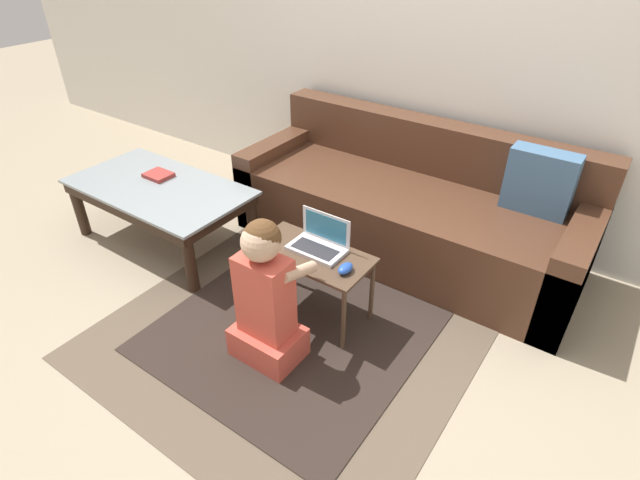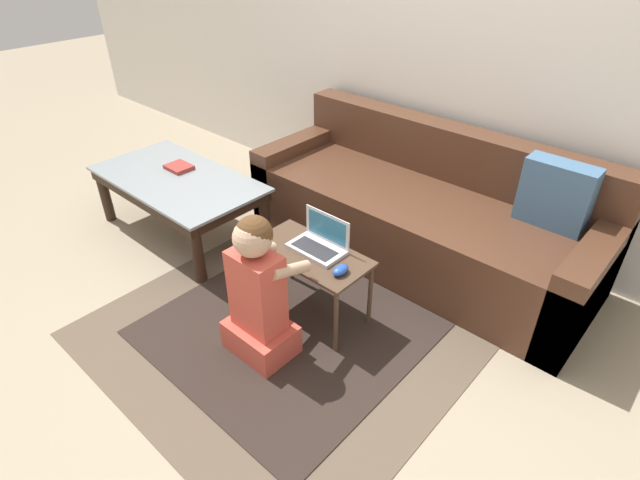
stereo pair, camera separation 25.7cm
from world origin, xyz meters
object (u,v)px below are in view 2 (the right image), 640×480
coffee_table (178,186)px  couch (422,215)px  computer_mouse (341,270)px  person_seated (258,294)px  laptop (319,244)px  laptop_desk (311,260)px  book_on_table (179,167)px

coffee_table → couch: bearing=32.4°
computer_mouse → person_seated: bearing=-123.1°
coffee_table → computer_mouse: size_ratio=12.26×
laptop → couch: bearing=82.2°
couch → computer_mouse: couch is taller
laptop_desk → book_on_table: size_ratio=3.70×
laptop → person_seated: size_ratio=0.37×
couch → person_seated: bearing=-95.3°
laptop_desk → computer_mouse: (0.23, -0.04, 0.07)m
coffee_table → laptop_desk: size_ratio=1.89×
computer_mouse → coffee_table: bearing=177.4°
laptop_desk → person_seated: bearing=-88.7°
book_on_table → coffee_table: bearing=-42.3°
couch → laptop: size_ratio=7.40×
computer_mouse → person_seated: 0.41m
coffee_table → person_seated: 1.31m
person_seated → computer_mouse: bearing=56.9°
person_seated → couch: bearing=84.7°
person_seated → book_on_table: (-1.34, 0.49, 0.07)m
coffee_table → computer_mouse: computer_mouse is taller
couch → person_seated: (-0.12, -1.27, 0.08)m
coffee_table → person_seated: size_ratio=1.52×
laptop_desk → laptop: bearing=77.1°
computer_mouse → couch: bearing=96.4°
laptop_desk → laptop: (0.01, 0.05, 0.09)m
couch → book_on_table: 1.66m
laptop → person_seated: (-0.00, -0.43, -0.08)m
couch → laptop: couch is taller
computer_mouse → book_on_table: size_ratio=0.57×
laptop_desk → couch: bearing=81.9°
book_on_table → computer_mouse: bearing=-5.6°
laptop_desk → person_seated: size_ratio=0.80×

